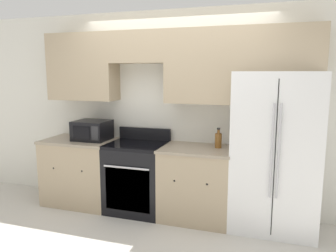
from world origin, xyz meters
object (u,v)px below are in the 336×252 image
(refrigerator, at_px, (275,151))
(bottle, at_px, (218,140))
(oven_range, at_px, (137,177))
(microwave, at_px, (92,130))

(refrigerator, distance_m, bottle, 0.66)
(oven_range, xyz_separation_m, bottle, (1.04, 0.08, 0.54))
(refrigerator, bearing_deg, bottle, 179.04)
(oven_range, distance_m, microwave, 0.88)
(oven_range, bearing_deg, microwave, 176.60)
(oven_range, xyz_separation_m, refrigerator, (1.69, 0.07, 0.45))
(oven_range, bearing_deg, bottle, 4.58)
(bottle, bearing_deg, refrigerator, -0.96)
(oven_range, relative_size, bottle, 4.35)
(refrigerator, bearing_deg, oven_range, -177.56)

